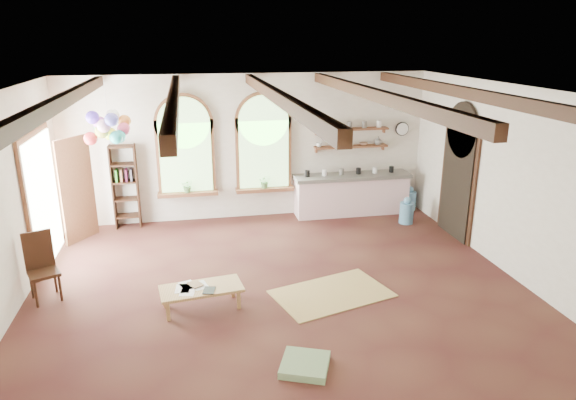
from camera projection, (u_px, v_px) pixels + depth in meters
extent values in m
plane|color=#512D21|center=(278.00, 284.00, 8.56)|extent=(8.00, 8.00, 0.00)
cube|color=brown|center=(186.00, 157.00, 11.07)|extent=(1.24, 0.08, 1.64)
cylinder|color=brown|center=(184.00, 123.00, 10.84)|extent=(1.24, 0.08, 1.24)
cube|color=#8EC676|center=(186.00, 158.00, 11.03)|extent=(1.10, 0.04, 1.50)
cube|color=brown|center=(188.00, 194.00, 11.23)|extent=(1.30, 0.28, 0.08)
cube|color=brown|center=(264.00, 154.00, 11.39)|extent=(1.24, 0.08, 1.64)
cylinder|color=brown|center=(263.00, 120.00, 11.16)|extent=(1.24, 0.08, 1.24)
cube|color=#8EC676|center=(264.00, 154.00, 11.35)|extent=(1.10, 0.04, 1.50)
cube|color=brown|center=(265.00, 189.00, 11.54)|extent=(1.30, 0.28, 0.08)
cube|color=brown|center=(43.00, 200.00, 9.16)|extent=(0.10, 1.90, 2.50)
cube|color=black|center=(457.00, 184.00, 10.36)|extent=(0.10, 1.30, 2.40)
cube|color=silver|center=(351.00, 196.00, 11.84)|extent=(2.60, 0.55, 0.86)
cube|color=slate|center=(352.00, 176.00, 11.70)|extent=(2.68, 0.62, 0.08)
cube|color=brown|center=(351.00, 147.00, 11.67)|extent=(1.70, 0.24, 0.04)
cube|color=brown|center=(352.00, 129.00, 11.55)|extent=(1.70, 0.24, 0.04)
cylinder|color=black|center=(402.00, 129.00, 11.86)|extent=(0.32, 0.04, 0.32)
cube|color=#381A12|center=(113.00, 187.00, 10.84)|extent=(0.03, 0.32, 1.80)
cube|color=#381A12|center=(137.00, 186.00, 10.93)|extent=(0.03, 0.32, 1.80)
cube|color=tan|center=(201.00, 289.00, 7.72)|extent=(1.29, 0.72, 0.05)
cube|color=tan|center=(168.00, 311.00, 7.43)|extent=(0.05, 0.05, 0.31)
cube|color=tan|center=(239.00, 299.00, 7.75)|extent=(0.05, 0.05, 0.31)
cube|color=tan|center=(165.00, 298.00, 7.79)|extent=(0.05, 0.05, 0.31)
cube|color=tan|center=(233.00, 288.00, 8.11)|extent=(0.05, 0.05, 0.31)
cube|color=#381A12|center=(44.00, 273.00, 7.93)|extent=(0.57, 0.57, 0.05)
cube|color=#381A12|center=(38.00, 250.00, 7.99)|extent=(0.41, 0.21, 0.64)
cube|color=tan|center=(332.00, 293.00, 8.24)|extent=(2.04, 1.57, 0.02)
cube|color=gray|center=(305.00, 365.00, 6.38)|extent=(0.75, 0.75, 0.10)
cylinder|color=#558FB7|center=(410.00, 201.00, 12.18)|extent=(0.29, 0.29, 0.44)
sphere|color=#558FB7|center=(410.00, 190.00, 12.09)|extent=(0.16, 0.16, 0.16)
cylinder|color=#558FB7|center=(406.00, 213.00, 11.29)|extent=(0.31, 0.31, 0.47)
sphere|color=#558FB7|center=(407.00, 201.00, 11.21)|extent=(0.17, 0.17, 0.17)
cylinder|color=silver|center=(106.00, 104.00, 9.35)|extent=(0.01, 0.01, 0.85)
sphere|color=#28B0AE|center=(119.00, 137.00, 9.52)|extent=(0.24, 0.24, 0.24)
sphere|color=#DB4973|center=(124.00, 129.00, 9.60)|extent=(0.24, 0.24, 0.24)
sphere|color=orange|center=(124.00, 121.00, 9.72)|extent=(0.24, 0.24, 0.24)
sphere|color=white|center=(113.00, 116.00, 9.60)|extent=(0.24, 0.24, 0.24)
sphere|color=#D2F226|center=(110.00, 134.00, 9.78)|extent=(0.24, 0.24, 0.24)
sphere|color=#48A866|center=(101.00, 128.00, 9.74)|extent=(0.24, 0.24, 0.24)
sphere|color=#BF5ABF|center=(100.00, 123.00, 9.52)|extent=(0.24, 0.24, 0.24)
sphere|color=#5834DF|center=(92.00, 117.00, 9.38)|extent=(0.24, 0.24, 0.24)
sphere|color=#F2353B|center=(91.00, 139.00, 9.34)|extent=(0.24, 0.24, 0.24)
sphere|color=#C9C747|center=(102.00, 132.00, 9.34)|extent=(0.24, 0.24, 0.24)
sphere|color=#EEAFC7|center=(104.00, 126.00, 9.21)|extent=(0.24, 0.24, 0.24)
sphere|color=#5451BE|center=(111.00, 120.00, 9.14)|extent=(0.24, 0.24, 0.24)
sphere|color=#28B0AE|center=(116.00, 137.00, 9.44)|extent=(0.24, 0.24, 0.24)
imported|color=olive|center=(190.00, 286.00, 7.73)|extent=(0.27, 0.30, 0.02)
cube|color=black|center=(209.00, 290.00, 7.61)|extent=(0.21, 0.27, 0.01)
imported|color=#598C4C|center=(188.00, 186.00, 11.14)|extent=(0.27, 0.23, 0.30)
imported|color=#598C4C|center=(265.00, 181.00, 11.46)|extent=(0.27, 0.23, 0.30)
imported|color=white|center=(319.00, 145.00, 11.51)|extent=(0.12, 0.10, 0.10)
imported|color=beige|center=(334.00, 144.00, 11.58)|extent=(0.10, 0.10, 0.09)
imported|color=beige|center=(349.00, 145.00, 11.65)|extent=(0.22, 0.22, 0.05)
imported|color=#8C664C|center=(363.00, 144.00, 11.71)|extent=(0.20, 0.20, 0.06)
imported|color=slate|center=(378.00, 140.00, 11.75)|extent=(0.18, 0.18, 0.19)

